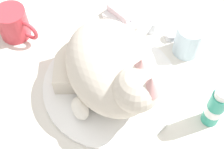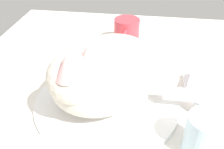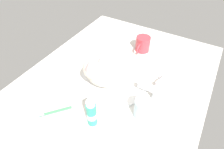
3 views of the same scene
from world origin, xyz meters
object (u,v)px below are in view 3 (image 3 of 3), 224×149
(cat, at_px, (112,68))
(coffee_mug, at_px, (143,44))
(toothbrush, at_px, (53,112))
(faucet, at_px, (153,93))
(rinse_cup, at_px, (143,109))
(soap_bar, at_px, (164,82))
(toothpaste_bottle, at_px, (92,113))

(cat, height_order, coffee_mug, cat)
(coffee_mug, relative_size, toothbrush, 1.10)
(faucet, height_order, toothbrush, faucet)
(faucet, bearing_deg, rinse_cup, -1.96)
(faucet, distance_m, coffee_mug, 0.35)
(coffee_mug, height_order, rinse_cup, rinse_cup)
(coffee_mug, bearing_deg, soap_bar, 43.39)
(cat, xyz_separation_m, toothpaste_bottle, (0.23, 0.05, -0.03))
(toothpaste_bottle, height_order, toothbrush, toothpaste_bottle)
(coffee_mug, xyz_separation_m, toothpaste_bottle, (0.53, 0.02, 0.02))
(soap_bar, distance_m, toothpaste_bottle, 0.37)
(soap_bar, bearing_deg, cat, -65.94)
(rinse_cup, bearing_deg, coffee_mug, -156.57)
(cat, height_order, soap_bar, cat)
(coffee_mug, xyz_separation_m, rinse_cup, (0.41, 0.18, 0.00))
(rinse_cup, relative_size, toothbrush, 0.80)
(toothpaste_bottle, relative_size, toothbrush, 1.16)
(faucet, bearing_deg, toothpaste_bottle, -33.52)
(cat, bearing_deg, faucet, 92.29)
(coffee_mug, distance_m, rinse_cup, 0.44)
(cat, relative_size, soap_bar, 4.18)
(coffee_mug, distance_m, toothbrush, 0.59)
(toothbrush, bearing_deg, rinse_cup, 117.79)
(soap_bar, bearing_deg, rinse_cup, -5.75)
(soap_bar, distance_m, toothbrush, 0.50)
(cat, relative_size, coffee_mug, 2.66)
(faucet, relative_size, toothbrush, 1.36)
(cat, relative_size, toothbrush, 2.93)
(faucet, relative_size, toothpaste_bottle, 1.17)
(cat, xyz_separation_m, toothbrush, (0.27, -0.12, -0.08))
(cat, distance_m, rinse_cup, 0.23)
(coffee_mug, height_order, toothbrush, coffee_mug)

